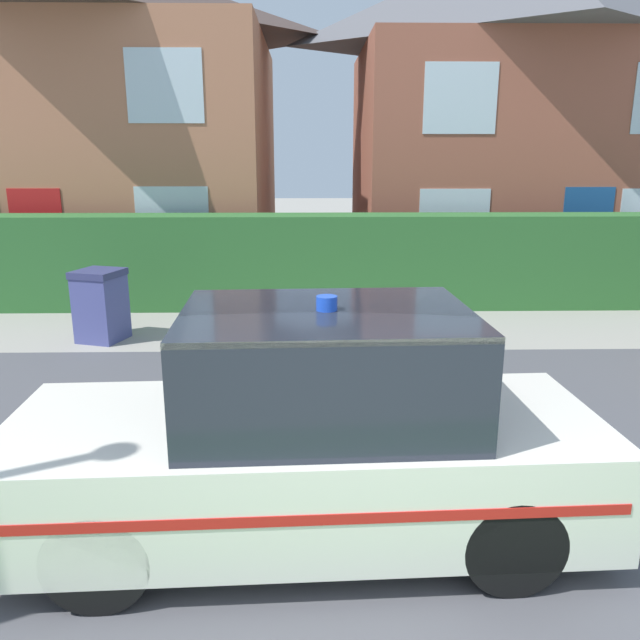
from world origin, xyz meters
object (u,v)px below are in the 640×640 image
house_right (519,107)px  wheelie_bin (101,305)px  house_left (112,118)px  police_car (311,436)px

house_right → wheelie_bin: house_right is taller
house_left → house_right: house_right is taller
house_left → house_right: (9.51, -0.33, 0.22)m
wheelie_bin → police_car: bearing=-41.5°
police_car → wheelie_bin: (-3.11, 5.07, -0.24)m
house_right → police_car: bearing=-113.9°
police_car → house_left: (-4.60, 11.41, 2.77)m
police_car → wheelie_bin: 5.95m
police_car → wheelie_bin: bearing=-60.9°
police_car → house_left: 12.61m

